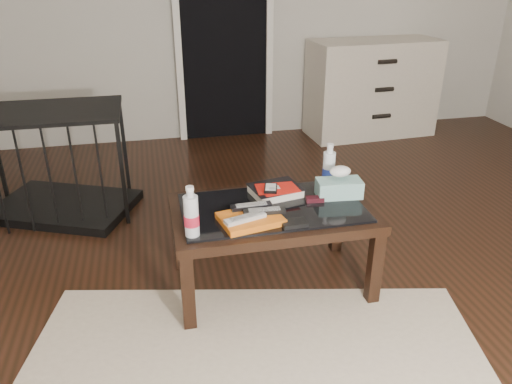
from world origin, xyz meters
TOP-DOWN VIEW (x-y plane):
  - ground at (0.00, 0.00)m, footprint 5.00×5.00m
  - doorway at (-0.40, 2.47)m, footprint 0.90×0.08m
  - coffee_table at (-0.57, -0.02)m, footprint 1.00×0.60m
  - dresser at (0.98, 2.23)m, footprint 1.23×0.58m
  - pet_crate at (-1.76, 1.12)m, footprint 1.06×0.91m
  - magazines at (-0.71, -0.15)m, footprint 0.32×0.26m
  - remote_silver at (-0.74, -0.18)m, footprint 0.21×0.11m
  - remote_black_front at (-0.63, -0.13)m, footprint 0.20×0.06m
  - remote_black_back at (-0.68, -0.07)m, footprint 0.20×0.06m
  - textbook at (-0.52, 0.12)m, footprint 0.28×0.25m
  - dvd_mailers at (-0.53, 0.09)m, footprint 0.20×0.14m
  - ipod at (-0.55, 0.07)m, footprint 0.09×0.12m
  - flip_phone at (-0.34, -0.00)m, footprint 0.09×0.06m
  - wallet at (-0.51, -0.23)m, footprint 0.12×0.08m
  - water_bottle_left at (-0.98, -0.21)m, footprint 0.07×0.07m
  - water_bottle_right at (-0.21, 0.17)m, footprint 0.08×0.08m
  - tissue_box at (-0.20, 0.03)m, footprint 0.24×0.14m

SIDE VIEW (x-z plane):
  - ground at x=0.00m, z-range 0.00..0.00m
  - pet_crate at x=-1.76m, z-range -0.12..0.59m
  - coffee_table at x=-0.57m, z-range 0.17..0.63m
  - dresser at x=0.98m, z-range 0.00..0.90m
  - wallet at x=-0.51m, z-range 0.46..0.48m
  - flip_phone at x=-0.34m, z-range 0.46..0.48m
  - magazines at x=-0.71m, z-range 0.46..0.49m
  - textbook at x=-0.52m, z-range 0.46..0.51m
  - remote_silver at x=-0.74m, z-range 0.49..0.51m
  - remote_black_front at x=-0.63m, z-range 0.49..0.51m
  - remote_black_back at x=-0.68m, z-range 0.49..0.51m
  - tissue_box at x=-0.20m, z-range 0.46..0.55m
  - dvd_mailers at x=-0.53m, z-range 0.51..0.51m
  - ipod at x=-0.55m, z-range 0.51..0.53m
  - water_bottle_left at x=-0.98m, z-range 0.46..0.70m
  - water_bottle_right at x=-0.21m, z-range 0.46..0.70m
  - doorway at x=-0.40m, z-range -0.01..2.06m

